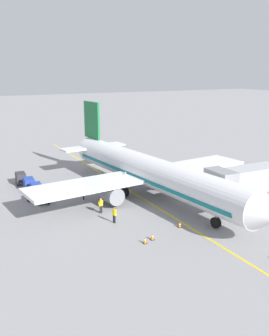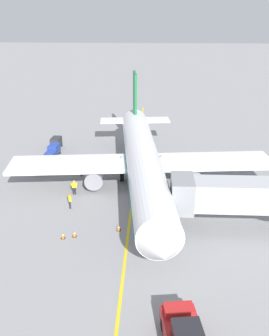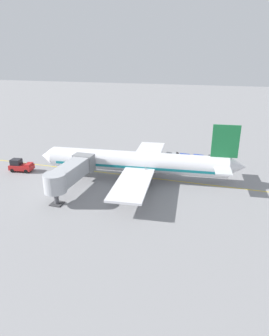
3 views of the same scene
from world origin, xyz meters
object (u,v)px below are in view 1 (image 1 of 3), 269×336
baggage_tug_lead (38,196)px  baggage_cart_second_in_train (36,188)px  safety_cone_wing_tip (145,240)px  baggage_cart_front (43,195)px  baggage_cart_third_in_train (29,183)px  ground_crew_marshaller (83,192)px  baggage_cart_tail_end (21,177)px  ground_crew_wing_walker (114,214)px  safety_cone_nose_left (180,225)px  parked_airliner (149,172)px  safety_cone_nose_right (152,237)px  ground_crew_loader (101,205)px  jet_bridge (256,178)px

baggage_tug_lead → baggage_cart_second_in_train: baggage_tug_lead is taller
safety_cone_wing_tip → baggage_cart_front: bearing=-70.2°
baggage_cart_third_in_train → ground_crew_marshaller: size_ratio=1.74×
baggage_cart_tail_end → baggage_tug_lead: bearing=92.9°
ground_crew_wing_walker → safety_cone_nose_left: 6.71m
ground_crew_wing_walker → baggage_cart_third_in_train: bearing=-70.7°
parked_airliner → ground_crew_marshaller: bearing=-19.5°
baggage_cart_front → ground_crew_wing_walker: bearing=117.6°
ground_crew_wing_walker → safety_cone_nose_right: ground_crew_wing_walker is taller
baggage_tug_lead → ground_crew_wing_walker: 11.37m
ground_crew_loader → parked_airliner: bearing=-161.6°
baggage_cart_second_in_train → baggage_cart_third_in_train: same height
jet_bridge → safety_cone_wing_tip: size_ratio=20.64×
parked_airliner → baggage_cart_front: 12.94m
baggage_cart_second_in_train → safety_cone_nose_left: (-10.33, 16.38, -0.66)m
safety_cone_nose_left → safety_cone_nose_right: size_ratio=1.00×
jet_bridge → safety_cone_wing_tip: (15.55, 2.44, -3.16)m
baggage_cart_second_in_train → baggage_cart_tail_end: 5.99m
parked_airliner → safety_cone_wing_tip: (6.74, 11.24, -2.90)m
ground_crew_loader → ground_crew_marshaller: size_ratio=1.00×
jet_bridge → ground_crew_marshaller: 20.12m
safety_cone_nose_left → safety_cone_nose_right: 4.05m
baggage_cart_front → safety_cone_wing_tip: (-5.42, 15.04, -0.66)m
baggage_tug_lead → safety_cone_nose_left: 17.66m
jet_bridge → safety_cone_wing_tip: bearing=8.9°
baggage_cart_second_in_train → ground_crew_wing_walker: bearing=112.1°
jet_bridge → baggage_cart_front: bearing=-31.0°
ground_crew_wing_walker → jet_bridge: bearing=168.9°
baggage_tug_lead → ground_crew_marshaller: (-5.02, 1.73, 0.24)m
baggage_cart_second_in_train → ground_crew_wing_walker: 13.31m
ground_crew_marshaller → safety_cone_nose_right: size_ratio=2.86×
baggage_tug_lead → safety_cone_nose_left: bearing=127.0°
baggage_tug_lead → baggage_cart_tail_end: (0.41, -8.22, 0.24)m
baggage_cart_tail_end → ground_crew_loader: 16.08m
baggage_cart_second_in_train → baggage_cart_tail_end: bearing=-83.1°
baggage_tug_lead → safety_cone_wing_tip: baggage_tug_lead is taller
baggage_cart_tail_end → safety_cone_wing_tip: 24.67m
ground_crew_marshaller → ground_crew_wing_walker: bearing=92.1°
baggage_cart_third_in_train → safety_cone_nose_left: size_ratio=4.98×
safety_cone_nose_right → ground_crew_loader: bearing=-79.2°
baggage_cart_second_in_train → ground_crew_marshaller: size_ratio=1.74×
baggage_cart_third_in_train → jet_bridge: bearing=139.4°
baggage_cart_second_in_train → ground_crew_marshaller: (-4.71, 4.01, 0.00)m
baggage_cart_second_in_train → safety_cone_nose_left: size_ratio=4.98×
ground_crew_marshaller → baggage_cart_second_in_train: bearing=-40.4°
baggage_cart_second_in_train → safety_cone_nose_left: bearing=122.2°
parked_airliner → safety_cone_wing_tip: size_ratio=63.30×
baggage_cart_front → safety_cone_nose_right: size_ratio=4.98×
baggage_cart_tail_end → ground_crew_loader: ground_crew_loader is taller
parked_airliner → baggage_cart_third_in_train: size_ratio=12.72×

